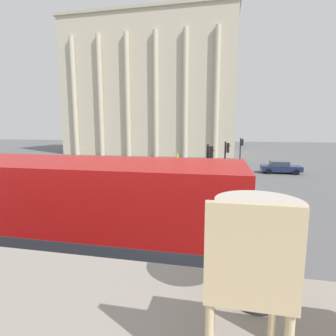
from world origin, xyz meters
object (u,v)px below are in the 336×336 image
object	(u,v)px
traffic_light_mid	(226,161)
car_white	(187,167)
traffic_light_near	(209,172)
traffic_light_far	(241,151)
plaza_building_left	(153,89)
pedestrian_white	(49,201)
pedestrian_red	(112,171)
pedestrian_yellow	(177,158)
car_navy	(280,167)
pedestrian_black	(167,166)
cafe_chair_0	(248,278)
cafe_dining_table	(258,228)
double_decker_bus	(26,230)

from	to	relation	value
traffic_light_mid	car_white	size ratio (longest dim) A/B	0.96
traffic_light_near	traffic_light_far	size ratio (longest dim) A/B	1.04
plaza_building_left	traffic_light_far	size ratio (longest dim) A/B	8.20
pedestrian_white	pedestrian_red	world-z (taller)	pedestrian_white
pedestrian_white	pedestrian_yellow	world-z (taller)	pedestrian_white
car_navy	traffic_light_far	bearing A→B (deg)	-44.24
car_white	pedestrian_black	size ratio (longest dim) A/B	2.35
cafe_chair_0	car_white	world-z (taller)	cafe_chair_0
cafe_chair_0	traffic_light_mid	distance (m)	18.17
car_white	pedestrian_yellow	bearing A→B (deg)	11.40
pedestrian_red	pedestrian_yellow	xyz separation A→B (m)	(4.11, 12.56, -0.02)
cafe_dining_table	pedestrian_white	bearing A→B (deg)	132.00
car_navy	pedestrian_yellow	xyz separation A→B (m)	(-12.37, 4.45, 0.25)
pedestrian_red	car_navy	bearing A→B (deg)	-14.77
cafe_chair_0	traffic_light_near	xyz separation A→B (m)	(-0.77, 12.59, -1.57)
plaza_building_left	pedestrian_black	size ratio (longest dim) A/B	18.23
traffic_light_mid	cafe_chair_0	bearing A→B (deg)	-90.65
pedestrian_red	pedestrian_yellow	bearing A→B (deg)	30.93
pedestrian_red	pedestrian_black	xyz separation A→B (m)	(4.39, 4.17, 0.06)
plaza_building_left	pedestrian_yellow	world-z (taller)	plaza_building_left
traffic_light_near	pedestrian_red	size ratio (longest dim) A/B	2.43
double_decker_bus	pedestrian_red	bearing A→B (deg)	106.07
traffic_light_near	pedestrian_yellow	distance (m)	22.04
pedestrian_yellow	pedestrian_white	bearing A→B (deg)	-126.02
cafe_dining_table	pedestrian_black	distance (m)	25.80
cafe_dining_table	pedestrian_yellow	distance (m)	34.03
traffic_light_near	double_decker_bus	bearing A→B (deg)	-117.76
car_navy	pedestrian_white	distance (m)	24.16
cafe_chair_0	traffic_light_mid	size ratio (longest dim) A/B	0.23
car_white	pedestrian_black	distance (m)	2.59
cafe_chair_0	pedestrian_black	xyz separation A→B (m)	(-5.73, 25.54, -3.22)
pedestrian_white	traffic_light_far	bearing A→B (deg)	-140.28
car_navy	cafe_dining_table	bearing A→B (deg)	2.86
cafe_dining_table	cafe_chair_0	xyz separation A→B (m)	(-0.12, -0.62, -0.02)
cafe_chair_0	car_white	bearing A→B (deg)	104.96
double_decker_bus	traffic_light_far	size ratio (longest dim) A/B	2.76
traffic_light_near	car_navy	distance (m)	18.43
cafe_dining_table	traffic_light_near	world-z (taller)	cafe_dining_table
traffic_light_far	pedestrian_white	size ratio (longest dim) A/B	2.21
traffic_light_near	car_navy	bearing A→B (deg)	67.13
cafe_dining_table	pedestrian_white	xyz separation A→B (m)	(-9.35, 10.39, -3.23)
cafe_dining_table	plaza_building_left	size ratio (longest dim) A/B	0.02
double_decker_bus	cafe_chair_0	world-z (taller)	cafe_chair_0
traffic_light_far	car_navy	world-z (taller)	traffic_light_far
double_decker_bus	plaza_building_left	xyz separation A→B (m)	(-8.95, 46.89, 10.33)
cafe_dining_table	pedestrian_white	world-z (taller)	cafe_dining_table
double_decker_bus	pedestrian_red	xyz separation A→B (m)	(-5.06, 16.93, -1.36)
traffic_light_near	pedestrian_yellow	xyz separation A→B (m)	(-5.25, 21.33, -1.73)
traffic_light_mid	traffic_light_far	distance (m)	8.85
traffic_light_far	car_white	distance (m)	5.93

